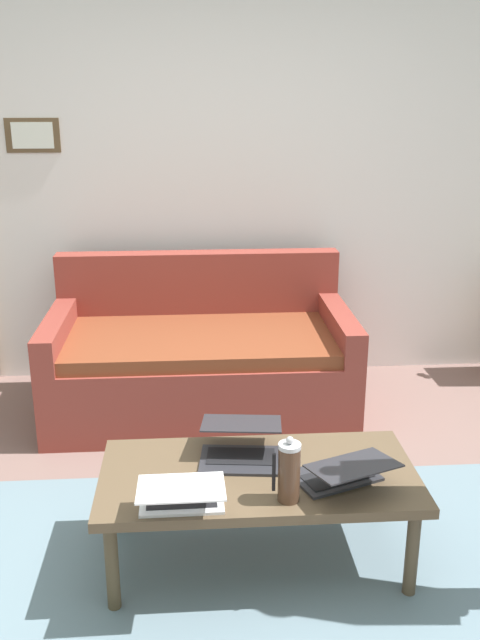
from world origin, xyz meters
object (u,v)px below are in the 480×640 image
couch (200,360)px  laptop_center (241,447)px  coffee_table (258,481)px  laptop_left (341,472)px  french_press (289,472)px  laptop_right (182,494)px

couch → laptop_center: bearing=96.2°
coffee_table → laptop_center: 0.16m
laptop_left → couch: bearing=-71.9°
coffee_table → french_press: bearing=113.8°
laptop_right → french_press: french_press is taller
couch → french_press: couch is taller
laptop_right → french_press: size_ratio=1.43×
laptop_left → french_press: (0.22, 0.10, 0.07)m
laptop_left → laptop_center: size_ratio=1.15×
laptop_left → laptop_center: 0.43m
couch → laptop_right: couch is taller
laptop_right → laptop_left: bearing=-169.4°
laptop_left → laptop_right: laptop_right is taller
laptop_left → french_press: french_press is taller
laptop_center → laptop_right: laptop_right is taller
couch → french_press: bearing=100.0°
coffee_table → laptop_left: laptop_left is taller
couch → laptop_left: couch is taller
couch → laptop_center: 1.36m
coffee_table → laptop_center: bearing=-63.4°
couch → laptop_left: 1.65m
laptop_center → french_press: (-0.15, 0.32, 0.07)m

